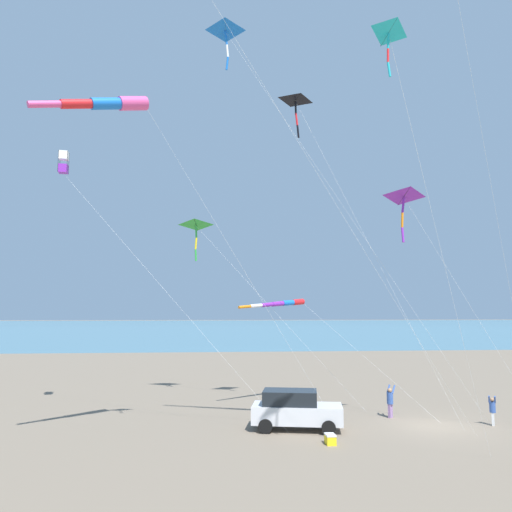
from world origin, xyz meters
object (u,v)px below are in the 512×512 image
kite_delta_checkered_midright (196,225)px  kite_delta_green_low_center (388,36)px  kite_box_red_high_left (64,163)px  kite_delta_rainbow_low_near (226,32)px  cooler_box (330,439)px  kite_windsock_purple_drifting (108,104)px  person_bystander_far (390,400)px  kite_windsock_magenta_far_left (281,304)px  person_child_grey_jacket (493,409)px  kite_delta_blue_topmost (296,101)px  kite_delta_white_trailing (404,197)px  parked_car (295,409)px

kite_delta_checkered_midright → kite_delta_green_low_center: bearing=21.7°
kite_box_red_high_left → kite_delta_rainbow_low_near: 11.96m
cooler_box → kite_delta_checkered_midright: bearing=-151.3°
kite_delta_green_low_center → kite_windsock_purple_drifting: size_ratio=1.02×
person_bystander_far → kite_windsock_magenta_far_left: 8.48m
cooler_box → person_child_grey_jacket: 9.31m
person_child_grey_jacket → kite_delta_blue_topmost: (-2.51, -9.37, 16.85)m
kite_windsock_purple_drifting → kite_delta_white_trailing: kite_windsock_purple_drifting is taller
kite_delta_blue_topmost → kite_delta_green_low_center: (11.24, 1.19, -2.69)m
kite_delta_white_trailing → person_child_grey_jacket: bearing=99.1°
parked_car → kite_delta_blue_topmost: (-2.40, 0.61, 16.71)m
person_bystander_far → parked_car: bearing=-69.2°
person_bystander_far → kite_delta_checkered_midright: kite_delta_checkered_midright is taller
parked_car → person_child_grey_jacket: bearing=89.4°
person_bystander_far → kite_delta_rainbow_low_near: size_ratio=0.08×
kite_windsock_magenta_far_left → kite_windsock_purple_drifting: bearing=-40.3°
kite_delta_blue_topmost → kite_delta_rainbow_low_near: (-0.20, -4.01, 4.09)m
parked_car → kite_windsock_magenta_far_left: size_ratio=0.45×
kite_box_red_high_left → kite_windsock_purple_drifting: (7.58, 3.98, 0.28)m
person_child_grey_jacket → kite_delta_green_low_center: (8.73, -8.18, 14.16)m
person_child_grey_jacket → kite_delta_white_trailing: kite_delta_white_trailing is taller
kite_delta_checkered_midright → kite_delta_white_trailing: size_ratio=1.01×
person_bystander_far → kite_delta_white_trailing: (2.94, -0.08, 10.44)m
parked_car → kite_delta_rainbow_low_near: size_ratio=0.21×
kite_delta_rainbow_low_near → kite_delta_checkered_midright: bearing=-163.8°
cooler_box → kite_box_red_high_left: 20.25m
kite_delta_checkered_midright → kite_delta_white_trailing: 14.22m
kite_box_red_high_left → kite_delta_rainbow_low_near: size_ratio=0.66×
parked_car → kite_delta_checkered_midright: kite_delta_checkered_midright is taller
kite_delta_white_trailing → kite_delta_rainbow_low_near: size_ratio=0.53×
kite_delta_checkered_midright → kite_delta_green_low_center: size_ratio=0.77×
kite_delta_checkered_midright → kite_delta_green_low_center: 19.13m
kite_delta_blue_topmost → person_bystander_far: bearing=86.6°
person_child_grey_jacket → kite_box_red_high_left: kite_box_red_high_left is taller
kite_windsock_purple_drifting → kite_delta_rainbow_low_near: (-6.65, 5.05, 7.51)m
kite_delta_blue_topmost → kite_windsock_magenta_far_left: kite_delta_blue_topmost is taller
person_bystander_far → kite_windsock_magenta_far_left: size_ratio=0.17×
kite_windsock_magenta_far_left → kite_delta_rainbow_low_near: (3.62, -3.67, 15.61)m
parked_car → kite_delta_white_trailing: size_ratio=0.39×
person_bystander_far → kite_delta_white_trailing: size_ratio=0.14×
kite_box_red_high_left → kite_delta_blue_topmost: bearing=85.1°
kite_box_red_high_left → kite_delta_rainbow_low_near: bearing=84.1°
person_bystander_far → kite_delta_blue_topmost: 17.45m
kite_windsock_purple_drifting → person_bystander_far: bearing=113.8°
kite_windsock_purple_drifting → kite_delta_white_trailing: size_ratio=1.27×
person_bystander_far → kite_delta_white_trailing: kite_delta_white_trailing is taller
kite_delta_checkered_midright → kite_windsock_purple_drifting: kite_windsock_purple_drifting is taller
parked_car → kite_delta_green_low_center: (8.84, 1.80, 14.02)m
cooler_box → kite_delta_rainbow_low_near: kite_delta_rainbow_low_near is taller
kite_delta_checkered_midright → kite_delta_rainbow_low_near: size_ratio=0.53×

